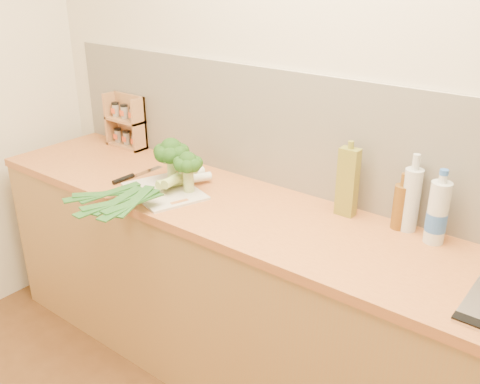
# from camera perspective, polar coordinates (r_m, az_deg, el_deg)

# --- Properties ---
(room_shell) EXTENTS (3.50, 3.50, 3.50)m
(room_shell) POSITION_cam_1_polar(r_m,az_deg,el_deg) (2.30, 9.41, 5.44)
(room_shell) COLOR beige
(room_shell) RESTS_ON ground
(counter) EXTENTS (3.20, 0.62, 0.90)m
(counter) POSITION_cam_1_polar(r_m,az_deg,el_deg) (2.41, 4.80, -12.76)
(counter) COLOR #A27B43
(counter) RESTS_ON ground
(chopping_board) EXTENTS (0.44, 0.38, 0.01)m
(chopping_board) POSITION_cam_1_polar(r_m,az_deg,el_deg) (2.46, -8.06, 0.10)
(chopping_board) COLOR beige
(chopping_board) RESTS_ON counter
(broccoli_left) EXTENTS (0.17, 0.17, 0.21)m
(broccoli_left) POSITION_cam_1_polar(r_m,az_deg,el_deg) (2.51, -7.35, 4.23)
(broccoli_left) COLOR #9EB268
(broccoli_left) RESTS_ON chopping_board
(broccoli_right) EXTENTS (0.13, 0.13, 0.19)m
(broccoli_right) POSITION_cam_1_polar(r_m,az_deg,el_deg) (2.38, -5.58, 2.95)
(broccoli_right) COLOR #9EB268
(broccoli_right) RESTS_ON chopping_board
(leek_front) EXTENTS (0.34, 0.63, 0.04)m
(leek_front) POSITION_cam_1_polar(r_m,az_deg,el_deg) (2.45, -8.87, 0.75)
(leek_front) COLOR white
(leek_front) RESTS_ON chopping_board
(leek_mid) EXTENTS (0.12, 0.69, 0.04)m
(leek_mid) POSITION_cam_1_polar(r_m,az_deg,el_deg) (2.39, -8.68, 0.65)
(leek_mid) COLOR white
(leek_mid) RESTS_ON chopping_board
(leek_back) EXTENTS (0.16, 0.63, 0.04)m
(leek_back) POSITION_cam_1_polar(r_m,az_deg,el_deg) (2.34, -8.37, 0.59)
(leek_back) COLOR white
(leek_back) RESTS_ON chopping_board
(chefs_knife) EXTENTS (0.04, 0.30, 0.02)m
(chefs_knife) POSITION_cam_1_polar(r_m,az_deg,el_deg) (2.64, -11.71, 1.58)
(chefs_knife) COLOR silver
(chefs_knife) RESTS_ON counter
(spice_rack) EXTENTS (0.24, 0.10, 0.29)m
(spice_rack) POSITION_cam_1_polar(r_m,az_deg,el_deg) (3.07, -11.93, 7.08)
(spice_rack) COLOR tan
(spice_rack) RESTS_ON counter
(oil_tin) EXTENTS (0.08, 0.05, 0.32)m
(oil_tin) POSITION_cam_1_polar(r_m,az_deg,el_deg) (2.21, 11.41, 1.09)
(oil_tin) COLOR olive
(oil_tin) RESTS_ON counter
(glass_bottle) EXTENTS (0.07, 0.07, 0.31)m
(glass_bottle) POSITION_cam_1_polar(r_m,az_deg,el_deg) (2.15, 17.77, -0.68)
(glass_bottle) COLOR silver
(glass_bottle) RESTS_ON counter
(amber_bottle) EXTENTS (0.06, 0.06, 0.23)m
(amber_bottle) POSITION_cam_1_polar(r_m,az_deg,el_deg) (2.17, 16.79, -1.42)
(amber_bottle) COLOR brown
(amber_bottle) RESTS_ON counter
(water_bottle) EXTENTS (0.08, 0.08, 0.27)m
(water_bottle) POSITION_cam_1_polar(r_m,az_deg,el_deg) (2.10, 20.29, -2.25)
(water_bottle) COLOR silver
(water_bottle) RESTS_ON counter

